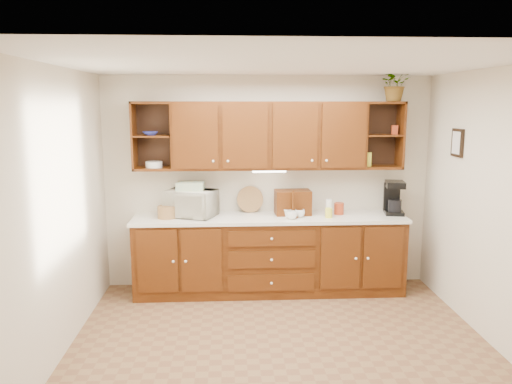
{
  "coord_description": "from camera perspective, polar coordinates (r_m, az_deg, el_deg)",
  "views": [
    {
      "loc": [
        -0.47,
        -4.34,
        2.27
      ],
      "look_at": [
        -0.18,
        1.15,
        1.29
      ],
      "focal_mm": 35.0,
      "sensor_mm": 36.0,
      "label": 1
    }
  ],
  "objects": [
    {
      "name": "left_wall",
      "position": [
        4.7,
        -21.97,
        -2.51
      ],
      "size": [
        0.0,
        3.5,
        3.5
      ],
      "primitive_type": "plane",
      "rotation": [
        1.57,
        0.0,
        1.57
      ],
      "color": "beige",
      "rests_on": "floor"
    },
    {
      "name": "towel_stack",
      "position": [
        5.94,
        -7.51,
        0.68
      ],
      "size": [
        0.33,
        0.25,
        0.09
      ],
      "primitive_type": "cube",
      "rotation": [
        0.0,
        0.0,
        -0.07
      ],
      "color": "#DCC467",
      "rests_on": "microwave"
    },
    {
      "name": "back_wall",
      "position": [
        6.19,
        1.35,
        1.1
      ],
      "size": [
        4.0,
        0.0,
        4.0
      ],
      "primitive_type": "plane",
      "rotation": [
        1.57,
        0.0,
        0.0
      ],
      "color": "beige",
      "rests_on": "floor"
    },
    {
      "name": "canister_white",
      "position": [
        6.0,
        8.33,
        -1.81
      ],
      "size": [
        0.09,
        0.09,
        0.2
      ],
      "primitive_type": "cylinder",
      "rotation": [
        0.0,
        0.0,
        0.24
      ],
      "color": "white",
      "rests_on": "countertop"
    },
    {
      "name": "countertop",
      "position": [
        5.96,
        1.56,
        -2.98
      ],
      "size": [
        3.24,
        0.64,
        0.04
      ],
      "primitive_type": "cube",
      "color": "silver",
      "rests_on": "base_cabinets"
    },
    {
      "name": "pantry_box_red",
      "position": [
        6.25,
        15.56,
        6.86
      ],
      "size": [
        0.08,
        0.08,
        0.11
      ],
      "primitive_type": "cube",
      "rotation": [
        0.0,
        0.0,
        -0.19
      ],
      "color": "#A33517",
      "rests_on": "upper_cabinets"
    },
    {
      "name": "floor",
      "position": [
        4.92,
        2.91,
        -17.35
      ],
      "size": [
        4.0,
        4.0,
        0.0
      ],
      "primitive_type": "plane",
      "color": "brown",
      "rests_on": "ground"
    },
    {
      "name": "bread_box",
      "position": [
        6.05,
        4.22,
        -1.18
      ],
      "size": [
        0.43,
        0.28,
        0.3
      ],
      "primitive_type": "cube",
      "rotation": [
        0.0,
        0.0,
        0.04
      ],
      "color": "#381706",
      "rests_on": "countertop"
    },
    {
      "name": "mug_tree",
      "position": [
        5.89,
        4.24,
        -2.46
      ],
      "size": [
        0.29,
        0.29,
        0.32
      ],
      "rotation": [
        0.0,
        0.0,
        0.24
      ],
      "color": "#381706",
      "rests_on": "countertop"
    },
    {
      "name": "canister_red",
      "position": [
        6.13,
        9.46,
        -1.88
      ],
      "size": [
        0.15,
        0.15,
        0.14
      ],
      "primitive_type": "cylinder",
      "rotation": [
        0.0,
        0.0,
        -0.3
      ],
      "color": "#A33517",
      "rests_on": "countertop"
    },
    {
      "name": "pantry_box_yellow",
      "position": [
        6.17,
        12.63,
        3.66
      ],
      "size": [
        0.11,
        0.09,
        0.16
      ],
      "primitive_type": "cube",
      "rotation": [
        0.0,
        0.0,
        -0.28
      ],
      "color": "yellow",
      "rests_on": "upper_cabinets"
    },
    {
      "name": "undercabinet_light",
      "position": [
        5.95,
        1.51,
        2.39
      ],
      "size": [
        0.4,
        0.05,
        0.02
      ],
      "primitive_type": "cube",
      "color": "white",
      "rests_on": "upper_cabinets"
    },
    {
      "name": "framed_picture",
      "position": [
        5.8,
        22.04,
        5.24
      ],
      "size": [
        0.03,
        0.24,
        0.3
      ],
      "primitive_type": "cube",
      "color": "black",
      "rests_on": "right_wall"
    },
    {
      "name": "upper_cabinets",
      "position": [
        5.96,
        1.58,
        6.49
      ],
      "size": [
        3.2,
        0.33,
        0.8
      ],
      "color": "#381706",
      "rests_on": "back_wall"
    },
    {
      "name": "base_cabinets",
      "position": [
        6.09,
        1.53,
        -7.27
      ],
      "size": [
        3.2,
        0.6,
        0.9
      ],
      "primitive_type": "cube",
      "color": "#381706",
      "rests_on": "floor"
    },
    {
      "name": "coffee_maker",
      "position": [
        6.28,
        15.47,
        -0.67
      ],
      "size": [
        0.26,
        0.31,
        0.4
      ],
      "rotation": [
        0.0,
        0.0,
        -0.18
      ],
      "color": "black",
      "rests_on": "countertop"
    },
    {
      "name": "right_wall",
      "position": [
        5.09,
        26.08,
        -1.9
      ],
      "size": [
        0.0,
        3.5,
        3.5
      ],
      "primitive_type": "plane",
      "rotation": [
        1.57,
        0.0,
        -1.57
      ],
      "color": "beige",
      "rests_on": "floor"
    },
    {
      "name": "microwave",
      "position": [
        5.98,
        -7.46,
        -1.27
      ],
      "size": [
        0.68,
        0.58,
        0.32
      ],
      "primitive_type": "imported",
      "rotation": [
        0.0,
        0.0,
        -0.39
      ],
      "color": "beige",
      "rests_on": "countertop"
    },
    {
      "name": "bowl_stack",
      "position": [
        5.98,
        -11.99,
        6.57
      ],
      "size": [
        0.22,
        0.22,
        0.04
      ],
      "primitive_type": "imported",
      "rotation": [
        0.0,
        0.0,
        0.3
      ],
      "color": "#2A329B",
      "rests_on": "upper_cabinets"
    },
    {
      "name": "wicker_basket",
      "position": [
        5.94,
        -10.14,
        -2.27
      ],
      "size": [
        0.27,
        0.27,
        0.14
      ],
      "primitive_type": "cylinder",
      "rotation": [
        0.0,
        0.0,
        0.27
      ],
      "color": "#9C7041",
      "rests_on": "countertop"
    },
    {
      "name": "plate_stack",
      "position": [
        6.03,
        -11.58,
        3.11
      ],
      "size": [
        0.24,
        0.24,
        0.07
      ],
      "primitive_type": "cylinder",
      "rotation": [
        0.0,
        0.0,
        0.23
      ],
      "color": "white",
      "rests_on": "upper_cabinets"
    },
    {
      "name": "ceiling",
      "position": [
        4.38,
        3.22,
        14.44
      ],
      "size": [
        4.0,
        4.0,
        0.0
      ],
      "primitive_type": "plane",
      "rotation": [
        3.14,
        0.0,
        0.0
      ],
      "color": "white",
      "rests_on": "back_wall"
    },
    {
      "name": "canister_yellow",
      "position": [
        5.93,
        8.31,
        -2.37
      ],
      "size": [
        0.09,
        0.09,
        0.12
      ],
      "primitive_type": "cylinder",
      "rotation": [
        0.0,
        0.0,
        0.09
      ],
      "color": "yellow",
      "rests_on": "countertop"
    },
    {
      "name": "potted_plant",
      "position": [
        6.19,
        15.63,
        11.82
      ],
      "size": [
        0.43,
        0.4,
        0.4
      ],
      "primitive_type": "imported",
      "rotation": [
        0.0,
        0.0,
        0.25
      ],
      "color": "#999999",
      "rests_on": "upper_cabinets"
    },
    {
      "name": "woven_tray",
      "position": [
        6.18,
        -0.68,
        -2.23
      ],
      "size": [
        0.33,
        0.11,
        0.32
      ],
      "primitive_type": "cylinder",
      "rotation": [
        1.36,
        0.0,
        0.07
      ],
      "color": "#9C7041",
      "rests_on": "countertop"
    },
    {
      "name": "wine_bottle",
      "position": [
        6.02,
        -7.99,
        -1.25
      ],
      "size": [
        0.08,
        0.08,
        0.31
      ],
      "primitive_type": "cylinder",
      "rotation": [
        0.0,
        0.0,
        -0.16
      ],
      "color": "black",
      "rests_on": "countertop"
    }
  ]
}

